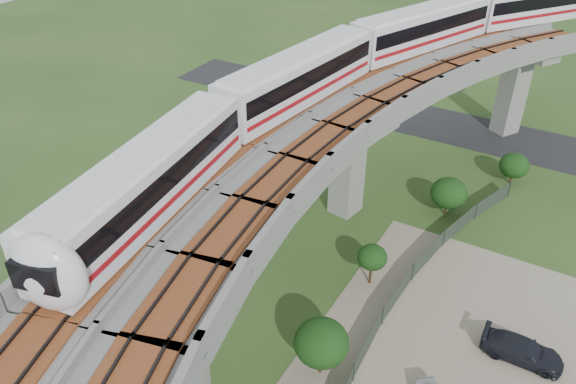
% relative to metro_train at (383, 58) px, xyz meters
% --- Properties ---
extents(ground, '(160.00, 160.00, 0.00)m').
position_rel_metro_train_xyz_m(ground, '(-1.89, -13.46, -12.31)').
color(ground, '#2D4C1E').
rests_on(ground, ground).
extents(dirt_lot, '(18.00, 26.00, 0.04)m').
position_rel_metro_train_xyz_m(dirt_lot, '(12.11, -15.46, -12.29)').
color(dirt_lot, gray).
rests_on(dirt_lot, ground).
extents(asphalt_road, '(60.00, 8.00, 0.03)m').
position_rel_metro_train_xyz_m(asphalt_road, '(-1.89, 16.54, -12.29)').
color(asphalt_road, '#232326').
rests_on(asphalt_road, ground).
extents(viaduct, '(19.58, 73.98, 11.40)m').
position_rel_metro_train_xyz_m(viaduct, '(1.96, -13.46, -3.26)').
color(viaduct, '#99968E').
rests_on(viaduct, ground).
extents(metro_train, '(18.70, 59.70, 3.64)m').
position_rel_metro_train_xyz_m(metro_train, '(0.00, 0.00, 0.00)').
color(metro_train, white).
rests_on(metro_train, ground).
extents(fence, '(3.87, 38.73, 1.50)m').
position_rel_metro_train_xyz_m(fence, '(7.87, -13.46, -11.56)').
color(fence, '#2D382D').
rests_on(fence, ground).
extents(tree_0, '(2.57, 2.57, 2.90)m').
position_rel_metro_train_xyz_m(tree_0, '(10.02, 8.23, -10.50)').
color(tree_0, '#382314').
rests_on(tree_0, ground).
extents(tree_1, '(2.95, 2.95, 3.29)m').
position_rel_metro_train_xyz_m(tree_1, '(6.43, 0.63, -10.28)').
color(tree_1, '#382314').
rests_on(tree_1, ground).
extents(tree_2, '(2.05, 2.05, 3.20)m').
position_rel_metro_train_xyz_m(tree_2, '(4.36, -10.25, -9.99)').
color(tree_2, '#382314').
rests_on(tree_2, ground).
extents(tree_3, '(3.16, 3.16, 3.85)m').
position_rel_metro_train_xyz_m(tree_3, '(4.89, -18.80, -9.80)').
color(tree_3, '#382314').
rests_on(tree_3, ground).
extents(car_dark, '(4.77, 2.02, 1.37)m').
position_rel_metro_train_xyz_m(car_dark, '(14.83, -11.85, -11.58)').
color(car_dark, black).
rests_on(car_dark, dirt_lot).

